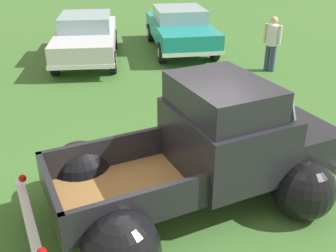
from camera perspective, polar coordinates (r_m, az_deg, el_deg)
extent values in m
plane|color=#3D6B2D|center=(6.16, 2.54, -11.29)|extent=(80.00, 80.00, 0.00)
cylinder|color=black|center=(7.24, 9.52, -1.88)|extent=(0.78, 0.33, 0.76)
cylinder|color=silver|center=(7.24, 9.52, -1.88)|extent=(0.37, 0.28, 0.34)
cylinder|color=black|center=(6.12, 18.82, -8.77)|extent=(0.78, 0.33, 0.76)
cylinder|color=silver|center=(6.12, 18.82, -8.77)|extent=(0.37, 0.28, 0.34)
cylinder|color=black|center=(6.24, -12.38, -7.16)|extent=(0.78, 0.33, 0.76)
cylinder|color=silver|center=(6.24, -12.38, -7.16)|extent=(0.37, 0.28, 0.34)
cylinder|color=black|center=(4.90, -7.02, -17.50)|extent=(0.78, 0.33, 0.76)
cylinder|color=silver|center=(4.90, -7.02, -17.50)|extent=(0.37, 0.28, 0.34)
sphere|color=black|center=(6.24, -12.55, -6.47)|extent=(1.09, 1.09, 0.96)
sphere|color=black|center=(4.82, -6.85, -17.37)|extent=(1.09, 1.09, 0.96)
cube|color=olive|center=(5.53, -6.19, -9.42)|extent=(2.26, 1.83, 0.04)
cube|color=black|center=(6.00, -8.70, -3.89)|extent=(2.04, 0.39, 0.50)
cube|color=black|center=(4.84, -3.28, -11.81)|extent=(2.04, 0.39, 0.50)
cube|color=black|center=(5.74, 3.00, -5.09)|extent=(0.31, 1.53, 0.50)
cube|color=black|center=(5.23, -16.63, -9.78)|extent=(0.31, 1.53, 0.50)
cube|color=black|center=(5.91, 8.30, -1.83)|extent=(1.69, 1.90, 0.95)
cube|color=black|center=(5.56, 7.91, 4.32)|extent=(1.37, 1.70, 0.45)
cube|color=#8CADB7|center=(5.93, 13.15, 5.08)|extent=(0.37, 1.47, 0.38)
cube|color=black|center=(6.59, 15.84, -1.44)|extent=(1.48, 1.79, 0.55)
sphere|color=black|center=(7.24, 9.41, -1.50)|extent=(1.05, 1.05, 0.92)
sphere|color=black|center=(6.08, 19.06, -8.60)|extent=(1.05, 1.05, 0.92)
cube|color=silver|center=(5.40, -19.44, -13.12)|extent=(0.42, 1.98, 0.14)
cube|color=silver|center=(7.09, 18.83, -2.92)|extent=(0.42, 1.98, 0.14)
sphere|color=red|center=(5.95, -20.40, -7.15)|extent=(0.13, 0.13, 0.11)
sphere|color=red|center=(4.68, -17.86, -17.06)|extent=(0.13, 0.13, 0.11)
cylinder|color=black|center=(11.77, -8.03, 9.18)|extent=(0.32, 0.69, 0.66)
cylinder|color=silver|center=(11.77, -8.03, 9.18)|extent=(0.26, 0.33, 0.30)
cylinder|color=black|center=(11.95, -16.14, 8.66)|extent=(0.32, 0.69, 0.66)
cylinder|color=silver|center=(11.95, -16.14, 8.66)|extent=(0.26, 0.33, 0.30)
cylinder|color=black|center=(14.49, -7.81, 12.44)|extent=(0.32, 0.69, 0.66)
cylinder|color=silver|center=(14.49, -7.81, 12.44)|extent=(0.26, 0.33, 0.30)
cylinder|color=black|center=(14.63, -14.50, 12.00)|extent=(0.32, 0.69, 0.66)
cylinder|color=silver|center=(14.63, -14.50, 12.00)|extent=(0.26, 0.33, 0.30)
cube|color=silver|center=(13.09, -11.75, 12.34)|extent=(2.59, 4.66, 0.55)
cube|color=#8CADB7|center=(13.15, -11.89, 14.63)|extent=(1.87, 2.11, 0.45)
cube|color=silver|center=(15.24, -11.02, 13.36)|extent=(1.84, 0.45, 0.12)
cube|color=silver|center=(11.08, -12.50, 8.37)|extent=(1.84, 0.45, 0.12)
cylinder|color=black|center=(13.00, 6.81, 10.89)|extent=(0.28, 0.68, 0.66)
cylinder|color=silver|center=(13.00, 6.81, 10.89)|extent=(0.25, 0.32, 0.30)
cylinder|color=black|center=(12.63, -0.95, 10.62)|extent=(0.28, 0.68, 0.66)
cylinder|color=silver|center=(12.63, -0.95, 10.62)|extent=(0.25, 0.32, 0.30)
cylinder|color=black|center=(15.62, 3.98, 13.63)|extent=(0.28, 0.68, 0.66)
cylinder|color=silver|center=(15.62, 3.98, 13.63)|extent=(0.25, 0.32, 0.30)
cylinder|color=black|center=(15.32, -2.57, 13.41)|extent=(0.28, 0.68, 0.66)
cylinder|color=silver|center=(15.32, -2.57, 13.41)|extent=(0.25, 0.32, 0.30)
cube|color=teal|center=(14.02, 1.78, 13.78)|extent=(2.42, 4.57, 0.55)
cube|color=#8CADB7|center=(14.09, 1.67, 15.92)|extent=(1.85, 2.03, 0.45)
cube|color=silver|center=(16.13, 0.25, 14.54)|extent=(1.92, 0.35, 0.12)
cube|color=silver|center=(12.06, 3.76, 10.38)|extent=(1.92, 0.35, 0.12)
cylinder|color=navy|center=(12.26, 14.22, 9.62)|extent=(0.21, 0.21, 0.78)
cylinder|color=navy|center=(12.20, 14.95, 9.45)|extent=(0.21, 0.21, 0.78)
cylinder|color=silver|center=(12.06, 14.96, 12.63)|extent=(0.47, 0.47, 0.58)
cylinder|color=#DBAD84|center=(12.13, 14.01, 12.96)|extent=(0.13, 0.13, 0.56)
cylinder|color=silver|center=(11.97, 15.96, 12.56)|extent=(0.13, 0.13, 0.56)
sphere|color=#DBAD84|center=(11.97, 15.20, 14.61)|extent=(0.29, 0.29, 0.21)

